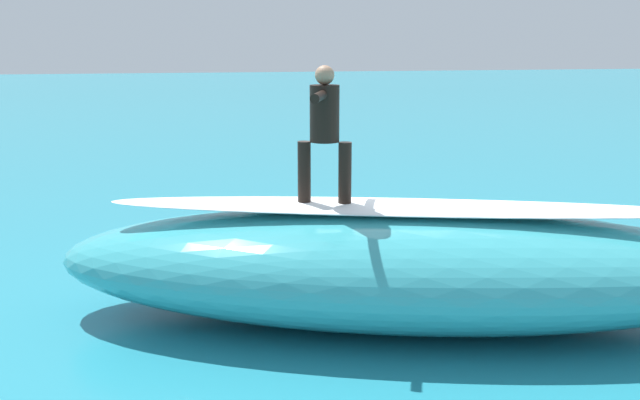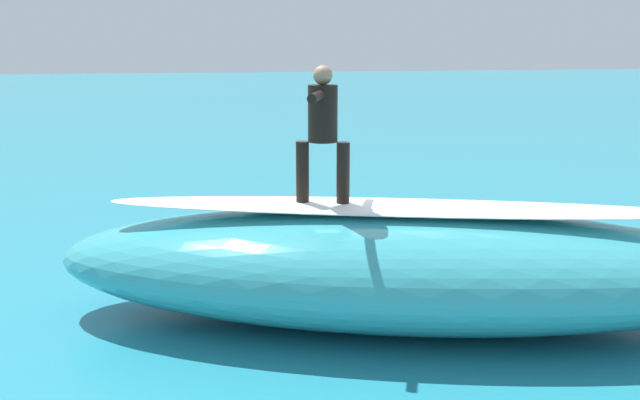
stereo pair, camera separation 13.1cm
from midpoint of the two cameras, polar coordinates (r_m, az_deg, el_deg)
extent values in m
plane|color=teal|center=(10.13, 5.51, -5.74)|extent=(120.00, 120.00, 0.00)
ellipsoid|color=teal|center=(8.34, 6.56, -5.14)|extent=(8.14, 4.58, 1.28)
ellipsoid|color=white|center=(8.16, 6.67, -0.57)|extent=(6.57, 2.69, 0.08)
ellipsoid|color=#33B2D1|center=(8.19, 0.67, -0.45)|extent=(1.93, 1.13, 0.08)
cylinder|color=black|center=(8.15, -0.90, 2.18)|extent=(0.14, 0.14, 0.68)
cylinder|color=black|center=(8.09, 2.25, 2.09)|extent=(0.14, 0.14, 0.68)
cylinder|color=black|center=(8.03, 0.68, 6.66)|extent=(0.41, 0.41, 0.61)
sphere|color=tan|center=(7.99, 0.69, 9.59)|extent=(0.21, 0.21, 0.21)
cylinder|color=black|center=(7.58, 0.20, 7.95)|extent=(0.27, 0.55, 0.10)
cylinder|color=black|center=(8.44, 1.12, 8.40)|extent=(0.27, 0.55, 0.10)
ellipsoid|color=silver|center=(11.25, 0.18, -3.65)|extent=(2.40, 0.98, 0.07)
cylinder|color=black|center=(11.20, 0.18, -2.84)|extent=(0.79, 0.40, 0.27)
sphere|color=tan|center=(11.35, 2.36, -2.36)|extent=(0.19, 0.19, 0.19)
cylinder|color=black|center=(10.93, -3.05, -3.64)|extent=(0.64, 0.23, 0.12)
cylinder|color=black|center=(11.08, -3.29, -3.43)|extent=(0.64, 0.23, 0.12)
ellipsoid|color=white|center=(9.24, 3.45, -7.16)|extent=(1.01, 1.10, 0.11)
ellipsoid|color=white|center=(10.20, -4.46, -5.34)|extent=(1.29, 1.20, 0.08)
camera|label=1|loc=(0.07, -89.61, 0.09)|focal=41.57mm
camera|label=2|loc=(0.07, 90.39, -0.09)|focal=41.57mm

